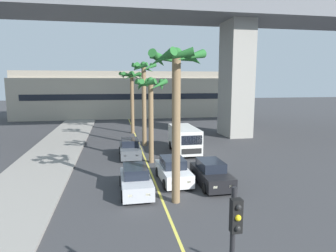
{
  "coord_description": "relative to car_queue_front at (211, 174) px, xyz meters",
  "views": [
    {
      "loc": [
        -2.49,
        0.55,
        6.5
      ],
      "look_at": [
        0.0,
        14.0,
        4.42
      ],
      "focal_mm": 31.37,
      "sensor_mm": 36.0,
      "label": 1
    }
  ],
  "objects": [
    {
      "name": "palm_tree_near_median",
      "position": [
        -3.04,
        5.85,
        4.58
      ],
      "size": [
        2.67,
        2.76,
        6.83
      ],
      "color": "brown",
      "rests_on": "ground"
    },
    {
      "name": "bridge_overpass",
      "position": [
        -2.22,
        16.15,
        13.25
      ],
      "size": [
        68.88,
        8.0,
        17.62
      ],
      "color": "slate",
      "rests_on": "ground"
    },
    {
      "name": "palm_tree_farthest_median",
      "position": [
        -2.77,
        -2.2,
        5.6
      ],
      "size": [
        2.98,
        3.05,
        8.2
      ],
      "color": "brown",
      "rests_on": "ground"
    },
    {
      "name": "car_queue_third",
      "position": [
        -4.78,
        -0.38,
        0.0
      ],
      "size": [
        1.86,
        4.11,
        1.56
      ],
      "color": "#B7BABF",
      "rests_on": "ground"
    },
    {
      "name": "traffic_light_median_near",
      "position": [
        -3.37,
        -11.32,
        1.99
      ],
      "size": [
        0.24,
        0.37,
        4.2
      ],
      "color": "black",
      "rests_on": "ground"
    },
    {
      "name": "delivery_van",
      "position": [
        0.36,
        8.68,
        0.57
      ],
      "size": [
        2.18,
        5.26,
        2.36
      ],
      "color": "silver",
      "rests_on": "ground"
    },
    {
      "name": "palm_tree_mid_median",
      "position": [
        -2.93,
        12.28,
        5.53
      ],
      "size": [
        2.52,
        2.62,
        8.44
      ],
      "color": "brown",
      "rests_on": "ground"
    },
    {
      "name": "car_queue_second",
      "position": [
        -4.65,
        7.99,
        0.0
      ],
      "size": [
        1.84,
        4.1,
        1.56
      ],
      "color": "#4C5156",
      "rests_on": "ground"
    },
    {
      "name": "car_queue_fourth",
      "position": [
        -2.22,
        1.1,
        0.0
      ],
      "size": [
        1.93,
        4.15,
        1.56
      ],
      "color": "white",
      "rests_on": "ground"
    },
    {
      "name": "palm_tree_far_median",
      "position": [
        -3.64,
        19.84,
        5.42
      ],
      "size": [
        3.23,
        3.25,
        7.77
      ],
      "color": "brown",
      "rests_on": "ground"
    },
    {
      "name": "lane_stripe_center",
      "position": [
        -3.44,
        6.41,
        -0.72
      ],
      "size": [
        0.14,
        56.0,
        0.01
      ],
      "primitive_type": "cube",
      "color": "#DBCC4C",
      "rests_on": "ground"
    },
    {
      "name": "pier_building_backdrop",
      "position": [
        -3.44,
        38.01,
        3.36
      ],
      "size": [
        39.05,
        8.04,
        8.28
      ],
      "color": "#BCB29E",
      "rests_on": "ground"
    },
    {
      "name": "car_queue_front",
      "position": [
        0.0,
        0.0,
        0.0
      ],
      "size": [
        1.86,
        4.11,
        1.56
      ],
      "color": "black",
      "rests_on": "ground"
    },
    {
      "name": "sidewalk_left",
      "position": [
        -11.44,
        -1.59,
        -0.65
      ],
      "size": [
        4.8,
        80.0,
        0.15
      ],
      "primitive_type": "cube",
      "color": "gray",
      "rests_on": "ground"
    }
  ]
}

